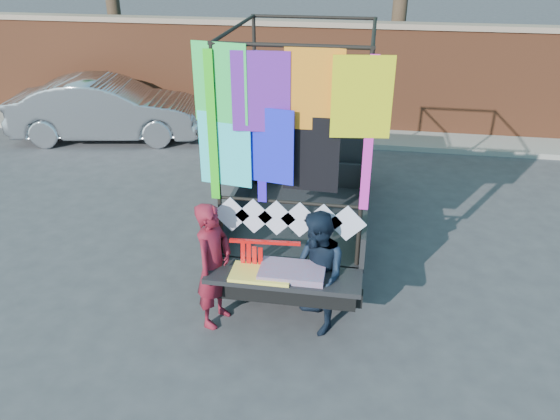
% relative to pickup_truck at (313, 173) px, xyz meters
% --- Properties ---
extents(ground, '(90.00, 90.00, 0.00)m').
position_rel_pickup_truck_xyz_m(ground, '(0.41, -2.06, -0.86)').
color(ground, '#38383A').
rests_on(ground, ground).
extents(brick_wall, '(30.00, 0.45, 2.61)m').
position_rel_pickup_truck_xyz_m(brick_wall, '(0.41, 4.94, 0.46)').
color(brick_wall, brown).
rests_on(brick_wall, ground).
extents(curb, '(30.00, 1.20, 0.12)m').
position_rel_pickup_truck_xyz_m(curb, '(0.41, 4.24, -0.80)').
color(curb, gray).
rests_on(curb, ground).
extents(pickup_truck, '(2.16, 5.44, 3.42)m').
position_rel_pickup_truck_xyz_m(pickup_truck, '(0.00, 0.00, 0.00)').
color(pickup_truck, black).
rests_on(pickup_truck, ground).
extents(sedan, '(4.60, 2.28, 1.45)m').
position_rel_pickup_truck_xyz_m(sedan, '(-5.24, 3.38, -0.14)').
color(sedan, '#A9AAB0').
rests_on(sedan, ground).
extents(woman, '(0.54, 0.69, 1.65)m').
position_rel_pickup_truck_xyz_m(woman, '(-0.87, -2.94, -0.04)').
color(woman, maroon).
rests_on(woman, ground).
extents(man, '(0.89, 0.96, 1.58)m').
position_rel_pickup_truck_xyz_m(man, '(0.38, -2.86, -0.07)').
color(man, black).
rests_on(man, ground).
extents(streamer_bundle, '(0.84, 0.10, 0.59)m').
position_rel_pickup_truck_xyz_m(streamer_bundle, '(-0.34, -2.91, 0.15)').
color(streamer_bundle, red).
rests_on(streamer_bundle, ground).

